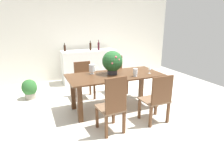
{
  "coord_description": "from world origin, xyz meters",
  "views": [
    {
      "loc": [
        -1.58,
        -3.67,
        1.85
      ],
      "look_at": [
        -0.08,
        -0.1,
        0.57
      ],
      "focal_mm": 30.71,
      "sensor_mm": 36.0,
      "label": 1
    }
  ],
  "objects_px": {
    "potted_plant_floor": "(30,89)",
    "flower_centerpiece": "(112,62)",
    "chair_near_left": "(113,104)",
    "wine_bottle_clear": "(90,46)",
    "crystal_vase_center_near": "(135,72)",
    "wine_glass": "(150,68)",
    "crystal_vase_left": "(92,68)",
    "chair_far_left": "(84,78)",
    "dining_table": "(115,81)",
    "chair_near_right": "(158,97)",
    "chair_far_right": "(116,73)",
    "kitchen_counter": "(89,66)",
    "wine_bottle_green": "(99,46)",
    "wine_bottle_dark": "(65,48)"
  },
  "relations": [
    {
      "from": "dining_table",
      "to": "crystal_vase_center_near",
      "type": "xyz_separation_m",
      "value": [
        0.33,
        -0.29,
        0.23
      ]
    },
    {
      "from": "wine_bottle_clear",
      "to": "potted_plant_floor",
      "type": "xyz_separation_m",
      "value": [
        -1.84,
        -0.82,
        -0.85
      ]
    },
    {
      "from": "chair_far_right",
      "to": "crystal_vase_left",
      "type": "relative_size",
      "value": 4.71
    },
    {
      "from": "crystal_vase_left",
      "to": "chair_far_right",
      "type": "bearing_deg",
      "value": 37.42
    },
    {
      "from": "flower_centerpiece",
      "to": "wine_bottle_green",
      "type": "bearing_deg",
      "value": 78.98
    },
    {
      "from": "dining_table",
      "to": "crystal_vase_center_near",
      "type": "relative_size",
      "value": 12.28
    },
    {
      "from": "chair_far_left",
      "to": "flower_centerpiece",
      "type": "relative_size",
      "value": 1.81
    },
    {
      "from": "wine_bottle_clear",
      "to": "dining_table",
      "type": "bearing_deg",
      "value": -93.09
    },
    {
      "from": "chair_near_right",
      "to": "kitchen_counter",
      "type": "distance_m",
      "value": 3.12
    },
    {
      "from": "dining_table",
      "to": "chair_near_right",
      "type": "bearing_deg",
      "value": -63.67
    },
    {
      "from": "chair_near_left",
      "to": "dining_table",
      "type": "bearing_deg",
      "value": -120.07
    },
    {
      "from": "chair_far_right",
      "to": "dining_table",
      "type": "bearing_deg",
      "value": -118.74
    },
    {
      "from": "chair_near_left",
      "to": "crystal_vase_center_near",
      "type": "bearing_deg",
      "value": -144.83
    },
    {
      "from": "chair_near_left",
      "to": "flower_centerpiece",
      "type": "height_order",
      "value": "flower_centerpiece"
    },
    {
      "from": "chair_far_right",
      "to": "flower_centerpiece",
      "type": "distance_m",
      "value": 1.1
    },
    {
      "from": "chair_far_right",
      "to": "wine_glass",
      "type": "relative_size",
      "value": 5.85
    },
    {
      "from": "wine_bottle_clear",
      "to": "crystal_vase_center_near",
      "type": "bearing_deg",
      "value": -85.03
    },
    {
      "from": "chair_near_left",
      "to": "kitchen_counter",
      "type": "xyz_separation_m",
      "value": [
        0.5,
        3.1,
        -0.05
      ]
    },
    {
      "from": "potted_plant_floor",
      "to": "flower_centerpiece",
      "type": "bearing_deg",
      "value": -36.59
    },
    {
      "from": "flower_centerpiece",
      "to": "crystal_vase_left",
      "type": "distance_m",
      "value": 0.46
    },
    {
      "from": "chair_near_right",
      "to": "crystal_vase_left",
      "type": "xyz_separation_m",
      "value": [
        -0.89,
        1.16,
        0.37
      ]
    },
    {
      "from": "wine_bottle_dark",
      "to": "wine_glass",
      "type": "bearing_deg",
      "value": -60.72
    },
    {
      "from": "dining_table",
      "to": "chair_far_right",
      "type": "xyz_separation_m",
      "value": [
        0.45,
        0.92,
        -0.1
      ]
    },
    {
      "from": "crystal_vase_left",
      "to": "crystal_vase_center_near",
      "type": "xyz_separation_m",
      "value": [
        0.76,
        -0.53,
        -0.03
      ]
    },
    {
      "from": "dining_table",
      "to": "wine_bottle_clear",
      "type": "bearing_deg",
      "value": 86.91
    },
    {
      "from": "dining_table",
      "to": "wine_bottle_green",
      "type": "bearing_deg",
      "value": 80.23
    },
    {
      "from": "chair_far_left",
      "to": "wine_bottle_dark",
      "type": "bearing_deg",
      "value": 97.07
    },
    {
      "from": "crystal_vase_left",
      "to": "wine_glass",
      "type": "bearing_deg",
      "value": -21.05
    },
    {
      "from": "chair_far_left",
      "to": "chair_near_right",
      "type": "distance_m",
      "value": 2.04
    },
    {
      "from": "chair_far_left",
      "to": "wine_glass",
      "type": "relative_size",
      "value": 5.39
    },
    {
      "from": "chair_far_right",
      "to": "crystal_vase_center_near",
      "type": "distance_m",
      "value": 1.25
    },
    {
      "from": "chair_near_left",
      "to": "wine_glass",
      "type": "xyz_separation_m",
      "value": [
        1.17,
        0.72,
        0.34
      ]
    },
    {
      "from": "flower_centerpiece",
      "to": "wine_bottle_clear",
      "type": "relative_size",
      "value": 1.7
    },
    {
      "from": "chair_near_right",
      "to": "wine_bottle_dark",
      "type": "height_order",
      "value": "wine_bottle_dark"
    },
    {
      "from": "kitchen_counter",
      "to": "wine_bottle_dark",
      "type": "bearing_deg",
      "value": 174.13
    },
    {
      "from": "chair_far_left",
      "to": "flower_centerpiece",
      "type": "height_order",
      "value": "flower_centerpiece"
    },
    {
      "from": "kitchen_counter",
      "to": "dining_table",
      "type": "bearing_deg",
      "value": -91.63
    },
    {
      "from": "chair_near_right",
      "to": "dining_table",
      "type": "bearing_deg",
      "value": -66.17
    },
    {
      "from": "wine_glass",
      "to": "potted_plant_floor",
      "type": "distance_m",
      "value": 2.96
    },
    {
      "from": "wine_bottle_green",
      "to": "potted_plant_floor",
      "type": "xyz_separation_m",
      "value": [
        -2.08,
        -0.74,
        -0.86
      ]
    },
    {
      "from": "chair_far_left",
      "to": "kitchen_counter",
      "type": "height_order",
      "value": "kitchen_counter"
    },
    {
      "from": "dining_table",
      "to": "wine_bottle_clear",
      "type": "xyz_separation_m",
      "value": [
        0.12,
        2.13,
        0.48
      ]
    },
    {
      "from": "chair_near_left",
      "to": "crystal_vase_left",
      "type": "xyz_separation_m",
      "value": [
        0.01,
        1.17,
        0.34
      ]
    },
    {
      "from": "crystal_vase_center_near",
      "to": "wine_glass",
      "type": "height_order",
      "value": "wine_glass"
    },
    {
      "from": "dining_table",
      "to": "wine_bottle_dark",
      "type": "distance_m",
      "value": 2.38
    },
    {
      "from": "crystal_vase_center_near",
      "to": "potted_plant_floor",
      "type": "bearing_deg",
      "value": 141.99
    },
    {
      "from": "crystal_vase_left",
      "to": "wine_bottle_clear",
      "type": "distance_m",
      "value": 1.98
    },
    {
      "from": "chair_near_left",
      "to": "wine_bottle_clear",
      "type": "height_order",
      "value": "wine_bottle_clear"
    },
    {
      "from": "potted_plant_floor",
      "to": "crystal_vase_left",
      "type": "bearing_deg",
      "value": -39.67
    },
    {
      "from": "chair_far_right",
      "to": "chair_near_left",
      "type": "height_order",
      "value": "chair_near_left"
    }
  ]
}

